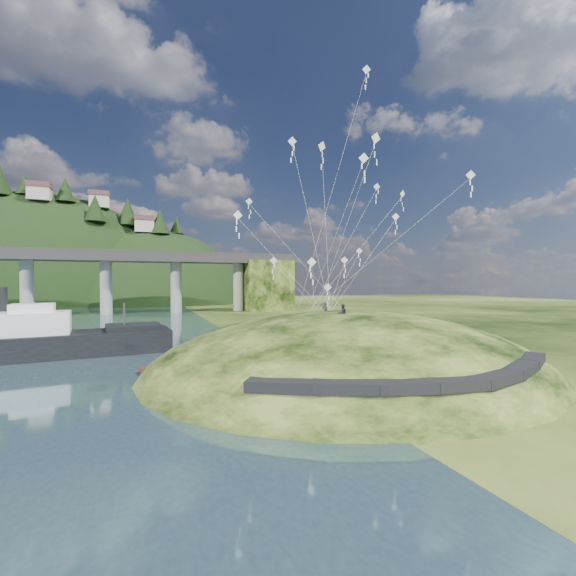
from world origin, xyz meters
name	(u,v)px	position (x,y,z in m)	size (l,w,h in m)	color
ground	(266,383)	(0.00, 0.00, 0.00)	(320.00, 320.00, 0.00)	black
grass_hill	(347,386)	(8.00, 2.00, -1.50)	(36.00, 32.00, 13.00)	black
footpath	(440,377)	(7.46, -9.74, 2.08)	(22.29, 5.84, 0.83)	black
bridge	(56,272)	(-26.46, 70.07, 9.70)	(160.00, 11.00, 15.00)	#2D2B2B
far_ridge	(31,327)	(-43.58, 122.17, -7.44)	(153.00, 70.00, 94.50)	black
work_barge	(61,339)	(-16.36, 16.96, 1.77)	(20.70, 7.63, 7.08)	black
wooden_dock	(216,360)	(-2.39, 7.49, 0.42)	(13.29, 6.15, 0.95)	#3C1F18
kite_flyers	(337,303)	(6.86, 1.74, 5.74)	(0.97, 4.31, 1.64)	#242530
kite_swarm	(338,205)	(8.05, 3.90, 14.54)	(17.58, 17.15, 22.26)	white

